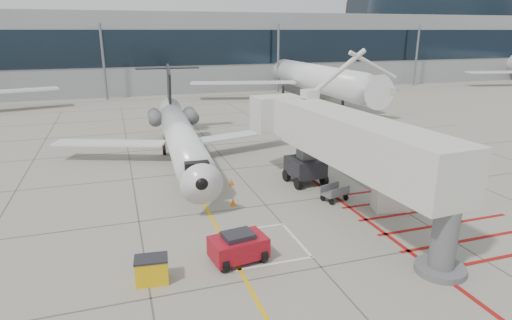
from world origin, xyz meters
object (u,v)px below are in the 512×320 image
object	(u,v)px
pushback_tug	(238,246)
spill_bin	(152,270)
jet_bridge	(359,152)
regional_jet	(183,126)

from	to	relation	value
pushback_tug	spill_bin	distance (m)	4.26
jet_bridge	spill_bin	distance (m)	13.37
regional_jet	jet_bridge	bearing A→B (deg)	-53.05
regional_jet	spill_bin	distance (m)	16.73
regional_jet	spill_bin	bearing A→B (deg)	-101.27
jet_bridge	spill_bin	size ratio (longest dim) A/B	14.16
jet_bridge	pushback_tug	world-z (taller)	jet_bridge
jet_bridge	pushback_tug	xyz separation A→B (m)	(-8.23, -2.89, -3.25)
regional_jet	spill_bin	xyz separation A→B (m)	(-4.03, -15.96, -3.03)
pushback_tug	spill_bin	world-z (taller)	pushback_tug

